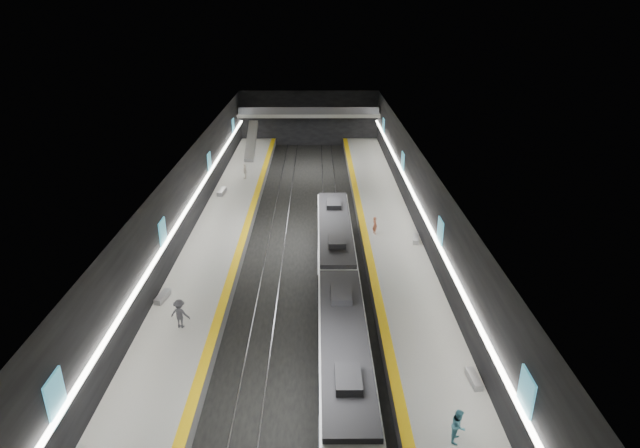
{
  "coord_description": "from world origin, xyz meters",
  "views": [
    {
      "loc": [
        1.09,
        -42.95,
        19.95
      ],
      "look_at": [
        1.36,
        -0.65,
        2.2
      ],
      "focal_mm": 30.0,
      "sensor_mm": 36.0,
      "label": 1
    }
  ],
  "objects_px": {
    "escalator": "(251,141)",
    "passenger_left_a": "(245,171)",
    "bench_right_near": "(474,379)",
    "passenger_left_b": "(180,314)",
    "passenger_right_b": "(459,426)",
    "bench_left_near": "(162,297)",
    "train": "(338,291)",
    "bench_right_far": "(416,239)",
    "passenger_right_a": "(375,226)",
    "bench_left_far": "(222,192)"
  },
  "relations": [
    {
      "from": "train",
      "to": "bench_right_far",
      "type": "distance_m",
      "value": 12.69
    },
    {
      "from": "bench_right_far",
      "to": "passenger_right_b",
      "type": "distance_m",
      "value": 22.38
    },
    {
      "from": "bench_right_near",
      "to": "passenger_left_b",
      "type": "distance_m",
      "value": 17.78
    },
    {
      "from": "bench_left_near",
      "to": "bench_left_far",
      "type": "bearing_deg",
      "value": 99.21
    },
    {
      "from": "bench_right_near",
      "to": "passenger_right_b",
      "type": "distance_m",
      "value": 4.55
    },
    {
      "from": "passenger_left_b",
      "to": "passenger_left_a",
      "type": "bearing_deg",
      "value": -77.88
    },
    {
      "from": "bench_right_far",
      "to": "passenger_left_b",
      "type": "relative_size",
      "value": 0.88
    },
    {
      "from": "escalator",
      "to": "bench_left_far",
      "type": "xyz_separation_m",
      "value": [
        -1.47,
        -15.47,
        -1.66
      ]
    },
    {
      "from": "train",
      "to": "passenger_right_b",
      "type": "distance_m",
      "value": 12.81
    },
    {
      "from": "bench_right_far",
      "to": "passenger_right_b",
      "type": "height_order",
      "value": "passenger_right_b"
    },
    {
      "from": "passenger_left_b",
      "to": "bench_right_far",
      "type": "bearing_deg",
      "value": -130.11
    },
    {
      "from": "bench_left_near",
      "to": "bench_right_far",
      "type": "bearing_deg",
      "value": 37.18
    },
    {
      "from": "bench_right_near",
      "to": "passenger_right_b",
      "type": "height_order",
      "value": "passenger_right_b"
    },
    {
      "from": "escalator",
      "to": "passenger_left_a",
      "type": "height_order",
      "value": "escalator"
    },
    {
      "from": "escalator",
      "to": "passenger_left_a",
      "type": "distance_m",
      "value": 10.27
    },
    {
      "from": "bench_right_near",
      "to": "passenger_left_b",
      "type": "relative_size",
      "value": 0.84
    },
    {
      "from": "passenger_left_a",
      "to": "passenger_left_b",
      "type": "relative_size",
      "value": 0.9
    },
    {
      "from": "train",
      "to": "passenger_right_a",
      "type": "distance_m",
      "value": 12.67
    },
    {
      "from": "escalator",
      "to": "passenger_left_b",
      "type": "bearing_deg",
      "value": -89.91
    },
    {
      "from": "bench_right_near",
      "to": "passenger_right_b",
      "type": "relative_size",
      "value": 0.94
    },
    {
      "from": "passenger_left_a",
      "to": "bench_left_near",
      "type": "bearing_deg",
      "value": -26.95
    },
    {
      "from": "escalator",
      "to": "passenger_left_b",
      "type": "xyz_separation_m",
      "value": [
        0.06,
        -40.48,
        -0.94
      ]
    },
    {
      "from": "escalator",
      "to": "bench_right_near",
      "type": "distance_m",
      "value": 48.91
    },
    {
      "from": "passenger_left_b",
      "to": "escalator",
      "type": "bearing_deg",
      "value": -77.23
    },
    {
      "from": "train",
      "to": "bench_right_near",
      "type": "xyz_separation_m",
      "value": [
        7.0,
        -7.66,
        -1.0
      ]
    },
    {
      "from": "bench_right_near",
      "to": "passenger_right_a",
      "type": "distance_m",
      "value": 20.08
    },
    {
      "from": "bench_right_near",
      "to": "passenger_left_a",
      "type": "distance_m",
      "value": 39.31
    },
    {
      "from": "escalator",
      "to": "bench_left_near",
      "type": "height_order",
      "value": "escalator"
    },
    {
      "from": "train",
      "to": "passenger_right_b",
      "type": "relative_size",
      "value": 17.33
    },
    {
      "from": "passenger_left_b",
      "to": "passenger_right_a",
      "type": "bearing_deg",
      "value": -120.59
    },
    {
      "from": "passenger_right_a",
      "to": "passenger_right_b",
      "type": "xyz_separation_m",
      "value": [
        1.45,
        -23.87,
        0.08
      ]
    },
    {
      "from": "escalator",
      "to": "passenger_left_a",
      "type": "relative_size",
      "value": 4.6
    },
    {
      "from": "bench_right_far",
      "to": "passenger_right_a",
      "type": "height_order",
      "value": "passenger_right_a"
    },
    {
      "from": "escalator",
      "to": "bench_right_near",
      "type": "height_order",
      "value": "escalator"
    },
    {
      "from": "passenger_right_b",
      "to": "bench_left_near",
      "type": "bearing_deg",
      "value": 75.83
    },
    {
      "from": "escalator",
      "to": "bench_right_far",
      "type": "distance_m",
      "value": 32.47
    },
    {
      "from": "train",
      "to": "bench_left_near",
      "type": "relative_size",
      "value": 17.66
    },
    {
      "from": "train",
      "to": "bench_left_near",
      "type": "distance_m",
      "value": 12.09
    },
    {
      "from": "passenger_right_b",
      "to": "passenger_left_a",
      "type": "height_order",
      "value": "passenger_left_a"
    },
    {
      "from": "train",
      "to": "passenger_left_b",
      "type": "xyz_separation_m",
      "value": [
        -9.94,
        -2.31,
        -0.23
      ]
    },
    {
      "from": "passenger_right_a",
      "to": "passenger_left_b",
      "type": "xyz_separation_m",
      "value": [
        -13.59,
        -14.44,
        0.18
      ]
    },
    {
      "from": "escalator",
      "to": "bench_left_far",
      "type": "distance_m",
      "value": 15.62
    },
    {
      "from": "bench_right_near",
      "to": "train",
      "type": "bearing_deg",
      "value": 128.18
    },
    {
      "from": "bench_right_far",
      "to": "bench_left_near",
      "type": "bearing_deg",
      "value": -143.71
    },
    {
      "from": "passenger_right_a",
      "to": "passenger_left_a",
      "type": "height_order",
      "value": "passenger_left_a"
    },
    {
      "from": "bench_right_near",
      "to": "escalator",
      "type": "bearing_deg",
      "value": 106.13
    },
    {
      "from": "train",
      "to": "bench_right_far",
      "type": "xyz_separation_m",
      "value": [
        7.0,
        10.54,
        -0.99
      ]
    },
    {
      "from": "bench_left_near",
      "to": "bench_right_far",
      "type": "relative_size",
      "value": 1.0
    },
    {
      "from": "bench_left_near",
      "to": "bench_left_far",
      "type": "distance_m",
      "value": 21.66
    },
    {
      "from": "train",
      "to": "passenger_right_a",
      "type": "height_order",
      "value": "train"
    }
  ]
}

